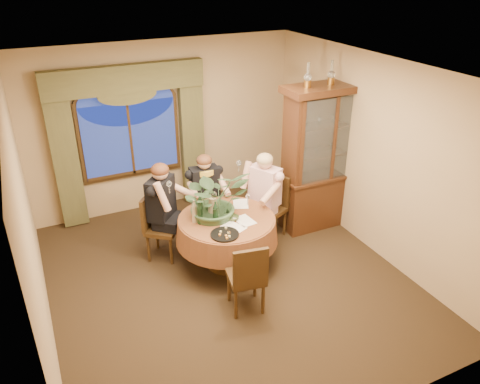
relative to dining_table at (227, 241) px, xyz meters
name	(u,v)px	position (x,y,z in m)	size (l,w,h in m)	color
floor	(227,278)	(-0.14, -0.31, -0.38)	(5.00, 5.00, 0.00)	black
wall_back	(165,126)	(-0.14, 2.19, 1.02)	(4.50, 4.50, 0.00)	tan
wall_right	(371,156)	(2.11, -0.31, 1.02)	(5.00, 5.00, 0.00)	tan
ceiling	(224,71)	(-0.14, -0.31, 2.42)	(5.00, 5.00, 0.00)	white
window	(131,139)	(-0.74, 2.12, 0.92)	(1.62, 0.10, 1.32)	navy
arched_transom	(125,91)	(-0.74, 2.12, 1.71)	(1.60, 0.06, 0.44)	navy
drapery_left	(65,157)	(-1.77, 2.07, 0.80)	(0.38, 0.14, 2.32)	#484727
drapery_right	(192,137)	(0.29, 2.07, 0.80)	(0.38, 0.14, 2.32)	#484727
swag_valance	(125,79)	(-0.74, 2.04, 1.90)	(2.45, 0.16, 0.42)	#484727
dining_table	(227,241)	(0.00, 0.00, 0.00)	(1.41, 1.41, 0.75)	maroon
china_cabinet	(324,158)	(1.84, 0.42, 0.77)	(1.41, 0.56, 2.28)	black
oil_lamp_left	(308,75)	(1.44, 0.42, 2.08)	(0.11, 0.11, 0.34)	#A5722D
oil_lamp_center	(332,72)	(1.84, 0.42, 2.08)	(0.11, 0.11, 0.34)	#A5722D
oil_lamp_right	(354,70)	(2.24, 0.42, 2.08)	(0.11, 0.11, 0.34)	#A5722D
chair_right	(270,208)	(0.90, 0.41, 0.10)	(0.42, 0.42, 0.96)	black
chair_back_right	(209,204)	(0.11, 0.93, 0.10)	(0.42, 0.42, 0.96)	black
chair_back	(163,227)	(-0.75, 0.57, 0.10)	(0.42, 0.42, 0.96)	black
chair_front_left	(246,275)	(-0.17, -0.94, 0.10)	(0.42, 0.42, 0.96)	black
person_pink	(265,197)	(0.80, 0.39, 0.33)	(0.51, 0.47, 1.42)	#D1A5A9
person_back	(162,210)	(-0.72, 0.65, 0.34)	(0.52, 0.47, 1.44)	black
person_scarf	(205,195)	(0.04, 0.91, 0.30)	(0.48, 0.44, 1.34)	black
stoneware_vase	(213,207)	(-0.14, 0.15, 0.51)	(0.14, 0.14, 0.26)	#937B5A
centerpiece_plant	(214,176)	(-0.11, 0.14, 0.97)	(0.91, 1.01, 0.79)	#365634
olive_bowl	(233,218)	(0.06, -0.08, 0.40)	(0.16, 0.16, 0.05)	#4B5B31
cheese_platter	(225,234)	(-0.20, -0.39, 0.39)	(0.37, 0.37, 0.02)	black
wine_bottle_0	(216,213)	(-0.19, -0.08, 0.54)	(0.07, 0.07, 0.33)	black
wine_bottle_1	(194,211)	(-0.43, 0.08, 0.54)	(0.07, 0.07, 0.33)	tan
wine_bottle_2	(200,206)	(-0.31, 0.19, 0.54)	(0.07, 0.07, 0.33)	black
wine_bottle_3	(200,213)	(-0.38, 0.02, 0.54)	(0.07, 0.07, 0.33)	black
tasting_paper_0	(245,221)	(0.18, -0.18, 0.38)	(0.21, 0.30, 0.00)	white
tasting_paper_1	(241,204)	(0.34, 0.28, 0.38)	(0.21, 0.30, 0.00)	white
tasting_paper_2	(234,227)	(-0.02, -0.27, 0.38)	(0.21, 0.30, 0.00)	white
wine_glass_person_pink	(248,199)	(0.42, 0.21, 0.46)	(0.07, 0.07, 0.18)	silver
wine_glass_person_back	(194,207)	(-0.35, 0.31, 0.46)	(0.07, 0.07, 0.18)	silver
wine_glass_person_scarf	(215,197)	(0.02, 0.47, 0.46)	(0.07, 0.07, 0.18)	silver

